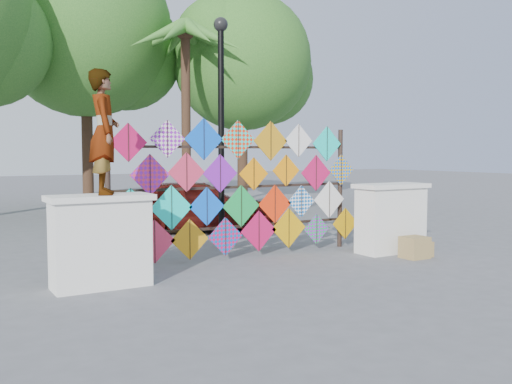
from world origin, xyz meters
TOP-DOWN VIEW (x-y plane):
  - ground at (0.00, 0.00)m, footprint 80.00×80.00m
  - parapet_left at (-2.70, -0.20)m, footprint 1.40×0.65m
  - parapet_right at (2.70, -0.20)m, footprint 1.40×0.65m
  - kite_rack at (0.06, 0.73)m, footprint 4.94×0.24m
  - tree_mid at (0.11, 11.03)m, footprint 6.30×5.60m
  - tree_east at (5.09, 9.53)m, footprint 5.40×4.80m
  - palm_tree at (2.20, 8.00)m, footprint 3.62×3.62m
  - vendor_woman at (-2.63, -0.20)m, footprint 0.55×0.70m
  - sedan at (0.74, 4.13)m, footprint 3.96×2.68m
  - lamppost at (0.30, 2.00)m, footprint 0.28×0.28m
  - cardboard_box_near at (2.64, -0.86)m, footprint 0.43×0.38m
  - cardboard_box_far at (2.83, -0.83)m, footprint 0.33×0.30m

SIDE VIEW (x-z plane):
  - ground at x=0.00m, z-range 0.00..0.00m
  - cardboard_box_far at x=2.83m, z-range 0.00..0.28m
  - cardboard_box_near at x=2.64m, z-range 0.00..0.38m
  - sedan at x=0.74m, z-range 0.00..1.25m
  - parapet_left at x=-2.70m, z-range 0.01..1.29m
  - parapet_right at x=2.70m, z-range 0.01..1.29m
  - kite_rack at x=0.06m, z-range -0.01..2.43m
  - vendor_woman at x=-2.63m, z-range 1.28..2.99m
  - lamppost at x=0.30m, z-range 0.46..4.92m
  - palm_tree at x=2.20m, z-range 2.04..7.87m
  - tree_east at x=5.09m, z-range 1.28..8.69m
  - tree_mid at x=0.11m, z-range 1.47..10.08m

